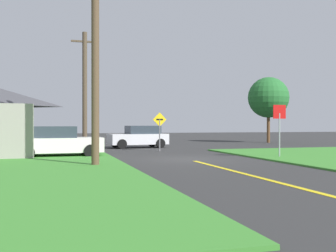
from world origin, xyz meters
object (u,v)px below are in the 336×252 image
Objects in this scene: car_approaching_junction at (139,137)px; direction_sign at (160,127)px; stop_sign at (279,121)px; utility_pole_near at (95,69)px; parked_car_near_building at (57,142)px; oak_tree_left at (268,98)px; utility_pole_mid at (85,90)px.

car_approaching_junction is 4.26m from direction_sign.
stop_sign is at bearing -55.55° from direction_sign.
parked_car_near_building is at bearing 105.15° from utility_pole_near.
stop_sign is at bearing 9.73° from utility_pole_near.
oak_tree_left reaches higher than car_approaching_junction.
stop_sign is 8.09m from direction_sign.
parked_car_near_building is at bearing -155.46° from direction_sign.
stop_sign is 0.61× the size of car_approaching_junction.
direction_sign reaches higher than parked_car_near_building.
utility_pole_mid reaches higher than car_approaching_junction.
stop_sign is 17.79m from oak_tree_left.
utility_pole_mid reaches higher than oak_tree_left.
utility_pole_near is at bearing -92.22° from utility_pole_mid.
car_approaching_junction is at bearing -63.58° from stop_sign.
car_approaching_junction and parked_car_near_building have the same top height.
utility_pole_mid is at bearing 15.42° from car_approaching_junction.
utility_pole_mid reaches higher than direction_sign.
car_approaching_junction is at bearing 21.51° from utility_pole_mid.
utility_pole_mid reaches higher than utility_pole_near.
utility_pole_near is 0.98× the size of utility_pole_mid.
stop_sign is 1.09× the size of direction_sign.
stop_sign is 13.13m from utility_pole_mid.
direction_sign is (6.38, 2.91, 0.73)m from parked_car_near_building.
stop_sign is 0.59× the size of parked_car_near_building.
direction_sign is 15.89m from oak_tree_left.
stop_sign is 11.63m from parked_car_near_building.
utility_pole_near is at bearing -120.67° from direction_sign.
parked_car_near_building is 7.05m from direction_sign.
utility_pole_near is at bearing -136.05° from oak_tree_left.
direction_sign is at bearing 22.07° from parked_car_near_building.
stop_sign is 0.44× the size of oak_tree_left.
utility_pole_mid is at bearing -44.00° from stop_sign.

